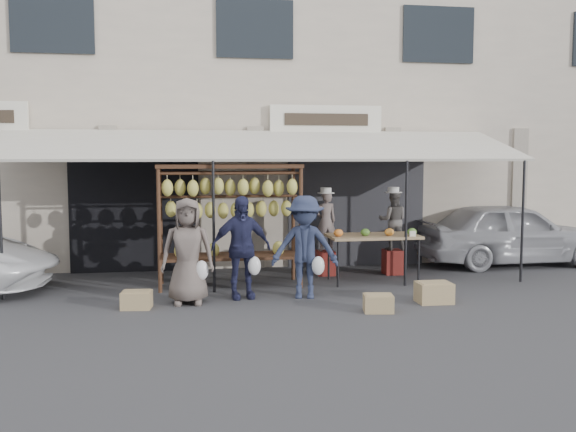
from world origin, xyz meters
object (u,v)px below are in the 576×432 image
vendor_left (326,221)px  customer_mid (241,247)px  customer_left (188,251)px  crate_near_b (434,293)px  banana_rack (230,201)px  produce_table (374,237)px  crate_far (137,300)px  vendor_right (393,220)px  customer_right (305,247)px  crate_near_a (378,303)px  sedan (510,233)px

vendor_left → customer_mid: 2.61m
customer_left → crate_near_b: customer_left is taller
banana_rack → produce_table: (2.70, -0.04, -0.71)m
customer_left → crate_far: (-0.80, -0.20, -0.72)m
vendor_right → crate_near_b: size_ratio=2.16×
vendor_left → customer_right: customer_right is taller
customer_mid → crate_far: 1.89m
vendor_left → crate_near_a: (0.12, -3.12, -0.95)m
banana_rack → vendor_right: 3.44m
customer_mid → customer_right: (1.06, -0.16, 0.00)m
banana_rack → customer_mid: (0.11, -0.99, -0.71)m
vendor_right → crate_near_a: size_ratio=2.70×
banana_rack → crate_near_a: bearing=-47.6°
customer_left → customer_mid: 0.92m
customer_right → customer_left: bearing=-163.9°
vendor_left → crate_near_a: vendor_left is taller
sedan → produce_table: bearing=110.7°
crate_near_b → produce_table: bearing=104.9°
produce_table → customer_mid: 2.76m
customer_left → customer_right: size_ratio=0.99×
produce_table → customer_mid: customer_mid is taller
sedan → banana_rack: bearing=101.4°
customer_mid → crate_near_b: 3.26m
vendor_left → sedan: size_ratio=0.29×
produce_table → customer_left: (-3.47, -1.22, -0.01)m
vendor_left → customer_right: bearing=60.1°
banana_rack → vendor_left: size_ratio=2.18×
customer_mid → crate_near_a: (1.99, -1.30, -0.73)m
banana_rack → vendor_left: 2.19m
banana_rack → customer_mid: banana_rack is taller
vendor_left → customer_right: (-0.80, -1.98, -0.22)m
produce_table → crate_near_b: 1.99m
customer_right → crate_far: 2.86m
crate_far → sedan: bearing=19.9°
vendor_right → customer_left: customer_left is taller
crate_near_b → banana_rack: bearing=149.9°
vendor_right → customer_mid: bearing=43.2°
banana_rack → vendor_left: banana_rack is taller
crate_far → crate_near_a: bearing=-12.7°
vendor_left → produce_table: bearing=122.2°
banana_rack → customer_mid: bearing=-83.8°
vendor_left → customer_left: size_ratio=0.69×
crate_near_a → banana_rack: bearing=132.4°
customer_mid → crate_near_b: customer_mid is taller
produce_table → crate_near_b: (0.48, -1.80, -0.70)m
banana_rack → sedan: bearing=12.4°
produce_table → crate_near_a: bearing=-105.0°
customer_mid → vendor_left: bearing=36.4°
produce_table → vendor_left: 1.15m
crate_near_b → crate_far: 4.77m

